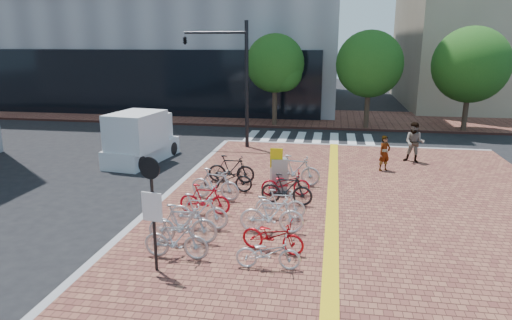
% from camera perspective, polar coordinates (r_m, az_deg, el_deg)
% --- Properties ---
extents(ground, '(120.00, 120.00, 0.00)m').
position_cam_1_polar(ground, '(13.87, 1.03, -9.07)').
color(ground, black).
rests_on(ground, ground).
extents(kerb_west, '(0.25, 34.00, 0.15)m').
position_cam_1_polar(kerb_west, '(11.05, -25.43, -16.74)').
color(kerb_west, gray).
rests_on(kerb_west, ground).
extents(kerb_north, '(14.00, 0.25, 0.15)m').
position_cam_1_polar(kerb_north, '(25.19, 12.01, 1.67)').
color(kerb_north, gray).
rests_on(kerb_north, ground).
extents(far_sidewalk, '(70.00, 8.00, 0.15)m').
position_cam_1_polar(far_sidewalk, '(34.06, 6.44, 5.22)').
color(far_sidewalk, brown).
rests_on(far_sidewalk, ground).
extents(crosswalk, '(7.50, 4.00, 0.01)m').
position_cam_1_polar(crosswalk, '(27.17, 6.59, 2.68)').
color(crosswalk, silver).
rests_on(crosswalk, ground).
extents(street_trees, '(16.20, 4.60, 6.35)m').
position_cam_1_polar(street_trees, '(30.21, 16.01, 11.25)').
color(street_trees, '#38281E').
rests_on(street_trees, far_sidewalk).
extents(bike_0, '(1.72, 0.49, 1.03)m').
position_cam_1_polar(bike_0, '(11.97, -9.96, -9.79)').
color(bike_0, '#A5A5A9').
rests_on(bike_0, sidewalk).
extents(bike_1, '(1.96, 0.73, 1.15)m').
position_cam_1_polar(bike_1, '(12.75, -9.14, -7.92)').
color(bike_1, '#ACACB1').
rests_on(bike_1, sidewalk).
extents(bike_2, '(1.81, 0.52, 1.08)m').
position_cam_1_polar(bike_2, '(13.69, -7.20, -6.38)').
color(bike_2, silver).
rests_on(bike_2, sidewalk).
extents(bike_3, '(1.68, 0.52, 1.00)m').
position_cam_1_polar(bike_3, '(14.81, -6.43, -4.89)').
color(bike_3, '#B30C1B').
rests_on(bike_3, sidewalk).
extents(bike_4, '(1.92, 0.87, 1.11)m').
position_cam_1_polar(bike_4, '(16.12, -5.15, -3.02)').
color(bike_4, silver).
rests_on(bike_4, sidewalk).
extents(bike_5, '(1.88, 0.70, 0.98)m').
position_cam_1_polar(bike_5, '(16.99, -3.57, -2.28)').
color(bike_5, black).
rests_on(bike_5, sidewalk).
extents(bike_6, '(1.86, 0.54, 1.11)m').
position_cam_1_polar(bike_6, '(17.95, -3.11, -1.14)').
color(bike_6, black).
rests_on(bike_6, sidewalk).
extents(bike_7, '(1.63, 0.65, 0.84)m').
position_cam_1_polar(bike_7, '(11.35, 1.51, -11.53)').
color(bike_7, silver).
rests_on(bike_7, sidewalk).
extents(bike_8, '(1.80, 0.93, 0.90)m').
position_cam_1_polar(bike_8, '(12.21, 2.11, -9.42)').
color(bike_8, '#AF0C13').
rests_on(bike_8, sidewalk).
extents(bike_9, '(1.89, 0.64, 1.12)m').
position_cam_1_polar(bike_9, '(13.29, 1.97, -6.85)').
color(bike_9, silver).
rests_on(bike_9, sidewalk).
extents(bike_10, '(1.59, 0.49, 0.95)m').
position_cam_1_polar(bike_10, '(14.38, 3.04, -5.52)').
color(bike_10, silver).
rests_on(bike_10, sidewalk).
extents(bike_11, '(1.84, 0.70, 1.08)m').
position_cam_1_polar(bike_11, '(15.59, 3.85, -3.67)').
color(bike_11, black).
rests_on(bike_11, sidewalk).
extents(bike_12, '(1.84, 0.93, 0.92)m').
position_cam_1_polar(bike_12, '(16.49, 3.72, -2.92)').
color(bike_12, '#B00C1B').
rests_on(bike_12, sidewalk).
extents(bike_13, '(2.01, 0.83, 1.17)m').
position_cam_1_polar(bike_13, '(17.73, 4.93, -1.27)').
color(bike_13, '#ADADB2').
rests_on(bike_13, sidewalk).
extents(pedestrian_a, '(0.67, 0.62, 1.53)m').
position_cam_1_polar(pedestrian_a, '(20.34, 15.77, 0.82)').
color(pedestrian_a, gray).
rests_on(pedestrian_a, sidewalk).
extents(pedestrian_b, '(1.09, 0.97, 1.86)m').
position_cam_1_polar(pedestrian_b, '(22.15, 19.19, 2.09)').
color(pedestrian_b, '#53586A').
rests_on(pedestrian_b, sidewalk).
extents(utility_box, '(0.69, 0.58, 1.28)m').
position_cam_1_polar(utility_box, '(16.85, 2.85, -1.90)').
color(utility_box, '#ABABB0').
rests_on(utility_box, sidewalk).
extents(yellow_sign, '(0.46, 0.11, 1.69)m').
position_cam_1_polar(yellow_sign, '(16.59, 2.57, -0.26)').
color(yellow_sign, '#B7B7BC').
rests_on(yellow_sign, sidewalk).
extents(notice_sign, '(0.53, 0.16, 2.87)m').
position_cam_1_polar(notice_sign, '(10.98, -12.87, -4.96)').
color(notice_sign, black).
rests_on(notice_sign, sidewalk).
extents(traffic_light_pole, '(3.46, 1.33, 6.45)m').
position_cam_1_polar(traffic_light_pole, '(23.98, -4.76, 12.23)').
color(traffic_light_pole, black).
rests_on(traffic_light_pole, sidewalk).
extents(box_truck, '(2.39, 4.45, 2.45)m').
position_cam_1_polar(box_truck, '(22.28, -14.23, 2.72)').
color(box_truck, silver).
rests_on(box_truck, ground).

